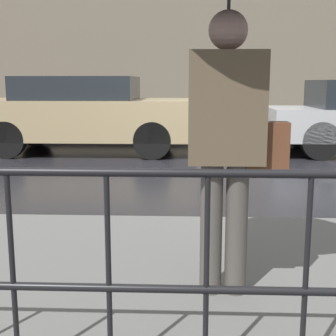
# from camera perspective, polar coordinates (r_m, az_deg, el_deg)

# --- Properties ---
(ground_plane) EXTENTS (80.00, 80.00, 0.00)m
(ground_plane) POSITION_cam_1_polar(r_m,az_deg,el_deg) (7.66, 3.04, -0.21)
(ground_plane) COLOR black
(sidewalk_near) EXTENTS (28.00, 2.75, 0.14)m
(sidewalk_near) POSITION_cam_1_polar(r_m,az_deg,el_deg) (3.27, 3.79, -13.87)
(sidewalk_near) COLOR #60605E
(sidewalk_near) RESTS_ON ground_plane
(sidewalk_far) EXTENTS (28.00, 2.06, 0.14)m
(sidewalk_far) POSITION_cam_1_polar(r_m,az_deg,el_deg) (11.82, 2.86, 3.89)
(sidewalk_far) COLOR #60605E
(sidewalk_far) RESTS_ON ground_plane
(lane_marking) EXTENTS (25.20, 0.12, 0.01)m
(lane_marking) POSITION_cam_1_polar(r_m,az_deg,el_deg) (7.66, 3.04, -0.18)
(lane_marking) COLOR gold
(lane_marking) RESTS_ON ground_plane
(building_storefront) EXTENTS (28.00, 0.30, 4.83)m
(building_storefront) POSITION_cam_1_polar(r_m,az_deg,el_deg) (12.97, 2.93, 14.85)
(building_storefront) COLOR #706656
(building_storefront) RESTS_ON ground_plane
(railing_foreground) EXTENTS (12.00, 0.04, 0.93)m
(railing_foreground) POSITION_cam_1_polar(r_m,az_deg,el_deg) (1.98, 4.75, -9.74)
(railing_foreground) COLOR black
(railing_foreground) RESTS_ON sidewalk_near
(pedestrian) EXTENTS (1.06, 1.06, 2.09)m
(pedestrian) POSITION_cam_1_polar(r_m,az_deg,el_deg) (2.76, 7.52, 18.41)
(pedestrian) COLOR #4C4742
(pedestrian) RESTS_ON sidewalk_near
(car_tan) EXTENTS (4.41, 1.94, 1.52)m
(car_tan) POSITION_cam_1_polar(r_m,az_deg,el_deg) (9.67, -9.92, 6.61)
(car_tan) COLOR tan
(car_tan) RESTS_ON ground_plane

